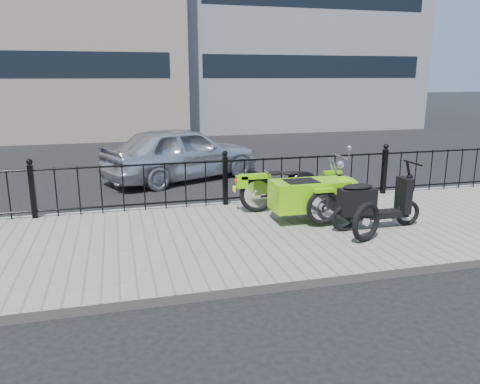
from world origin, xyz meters
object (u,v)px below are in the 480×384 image
object	(u,v)px
spare_tire	(366,222)
motorcycle_sidecar	(315,192)
scooter	(371,204)
sedan_car	(182,153)

from	to	relation	value
spare_tire	motorcycle_sidecar	bearing A→B (deg)	100.65
motorcycle_sidecar	scooter	bearing A→B (deg)	-51.86
spare_tire	scooter	bearing A→B (deg)	54.17
spare_tire	sedan_car	xyz separation A→B (m)	(-2.01, 5.70, 0.26)
scooter	motorcycle_sidecar	bearing A→B (deg)	128.14
motorcycle_sidecar	scooter	size ratio (longest dim) A/B	1.40
scooter	spare_tire	size ratio (longest dim) A/B	2.60
motorcycle_sidecar	scooter	distance (m)	1.04
motorcycle_sidecar	sedan_car	world-z (taller)	sedan_car
motorcycle_sidecar	sedan_car	bearing A→B (deg)	112.00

